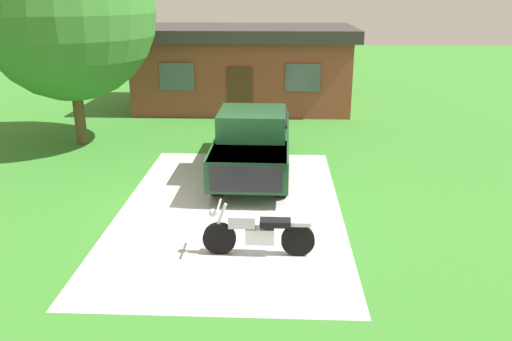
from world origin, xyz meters
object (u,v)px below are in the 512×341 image
object	(u,v)px
shade_tree	(67,13)
neighbor_house	(244,66)
pickup_truck	(253,139)
motorcycle	(258,233)

from	to	relation	value
shade_tree	neighbor_house	xyz separation A→B (m)	(5.14, 6.38, -2.51)
pickup_truck	neighbor_house	xyz separation A→B (m)	(-0.86, 8.96, 0.84)
shade_tree	neighbor_house	world-z (taller)	shade_tree
motorcycle	pickup_truck	size ratio (longest dim) A/B	0.39
motorcycle	neighbor_house	world-z (taller)	neighbor_house
pickup_truck	shade_tree	world-z (taller)	shade_tree
shade_tree	pickup_truck	bearing A→B (deg)	-23.28
motorcycle	neighbor_house	xyz separation A→B (m)	(-1.19, 13.95, 1.32)
shade_tree	motorcycle	bearing A→B (deg)	-50.10
motorcycle	pickup_truck	bearing A→B (deg)	93.69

